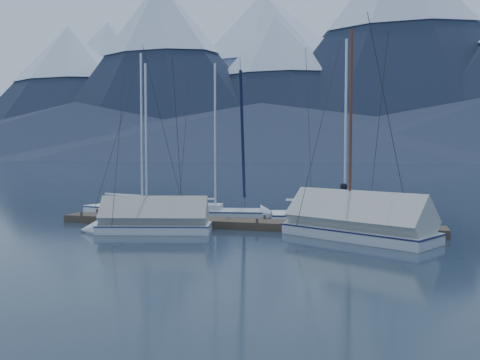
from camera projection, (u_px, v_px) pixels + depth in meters
name	position (u px, v px, depth m)	size (l,w,h in m)	color
ground	(226.00, 234.00, 21.61)	(1000.00, 1000.00, 0.00)	black
mountain_range	(390.00, 78.00, 371.60)	(877.00, 584.00, 150.50)	#475675
dock	(240.00, 225.00, 23.52)	(18.00, 1.50, 0.54)	#382D23
mooring_posts	(230.00, 219.00, 23.65)	(15.12, 1.52, 0.35)	#382D23
sailboat_open_left	(150.00, 213.00, 27.64)	(7.65, 3.93, 9.74)	white
sailboat_open_mid	(224.00, 215.00, 26.95)	(7.03, 3.34, 8.97)	silver
sailboat_open_right	(355.00, 219.00, 25.22)	(7.79, 4.01, 9.91)	white
sailboat_covered_near	(346.00, 226.00, 20.73)	(7.33, 5.28, 9.31)	silver
sailboat_covered_far	(144.00, 223.00, 22.01)	(5.94, 3.13, 7.98)	silver
person	(345.00, 204.00, 21.95)	(0.66, 0.43, 1.80)	black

